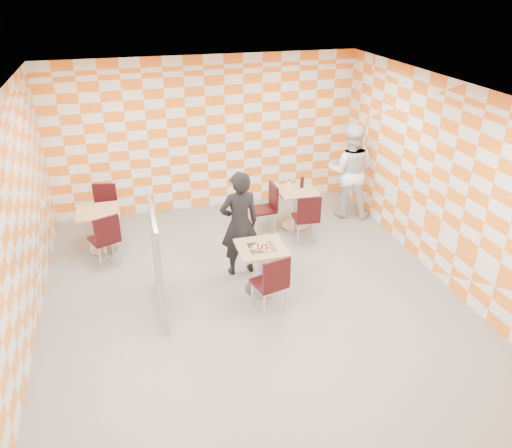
{
  "coord_description": "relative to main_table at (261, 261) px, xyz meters",
  "views": [
    {
      "loc": [
        -1.55,
        -5.86,
        4.31
      ],
      "look_at": [
        0.1,
        0.2,
        1.15
      ],
      "focal_mm": 35.0,
      "sensor_mm": 36.0,
      "label": 1
    }
  ],
  "objects": [
    {
      "name": "chair_empty_far",
      "position": [
        -2.23,
        2.58,
        0.04
      ],
      "size": [
        0.5,
        0.51,
        0.92
      ],
      "color": "black",
      "rests_on": "ground"
    },
    {
      "name": "pizza_on_foil",
      "position": [
        -0.0,
        -0.02,
        0.26
      ],
      "size": [
        0.4,
        0.4,
        0.04
      ],
      "color": "silver",
      "rests_on": "main_table"
    },
    {
      "name": "man_dark",
      "position": [
        -0.19,
        0.6,
        0.35
      ],
      "size": [
        0.66,
        0.46,
        1.71
      ],
      "primitive_type": "imported",
      "rotation": [
        0.0,
        0.0,
        3.22
      ],
      "color": "black",
      "rests_on": "ground"
    },
    {
      "name": "sport_bottle",
      "position": [
        1.07,
        1.96,
        0.33
      ],
      "size": [
        0.06,
        0.06,
        0.2
      ],
      "color": "white",
      "rests_on": "second_table"
    },
    {
      "name": "main_table",
      "position": [
        0.0,
        0.0,
        0.0
      ],
      "size": [
        0.7,
        0.7,
        0.75
      ],
      "color": "tan",
      "rests_on": "ground"
    },
    {
      "name": "empty_table",
      "position": [
        -2.32,
        1.91,
        0.0
      ],
      "size": [
        0.7,
        0.7,
        0.75
      ],
      "color": "tan",
      "rests_on": "ground"
    },
    {
      "name": "chair_empty_near",
      "position": [
        -2.22,
        1.34,
        0.04
      ],
      "size": [
        0.56,
        0.56,
        0.92
      ],
      "color": "black",
      "rests_on": "ground"
    },
    {
      "name": "man_white",
      "position": [
        2.36,
        2.11,
        0.41
      ],
      "size": [
        1.1,
        1.0,
        1.83
      ],
      "primitive_type": "imported",
      "rotation": [
        0.0,
        0.0,
        2.72
      ],
      "color": "white",
      "rests_on": "ground"
    },
    {
      "name": "chair_main_front",
      "position": [
        -0.01,
        -0.6,
        0.04
      ],
      "size": [
        0.51,
        0.52,
        0.92
      ],
      "color": "black",
      "rests_on": "ground"
    },
    {
      "name": "chair_second_front",
      "position": [
        1.17,
        1.23,
        0.04
      ],
      "size": [
        0.45,
        0.46,
        0.92
      ],
      "color": "black",
      "rests_on": "ground"
    },
    {
      "name": "chair_second_side",
      "position": [
        0.64,
        1.84,
        0.04
      ],
      "size": [
        0.45,
        0.44,
        0.92
      ],
      "color": "black",
      "rests_on": "ground"
    },
    {
      "name": "partition",
      "position": [
        -1.51,
        -0.04,
        0.28
      ],
      "size": [
        0.08,
        1.38,
        1.55
      ],
      "color": "white",
      "rests_on": "ground"
    },
    {
      "name": "second_table",
      "position": [
        1.2,
        1.88,
        0.0
      ],
      "size": [
        0.7,
        0.7,
        0.75
      ],
      "color": "tan",
      "rests_on": "ground"
    },
    {
      "name": "room_shell",
      "position": [
        -0.19,
        0.31,
        0.99
      ],
      "size": [
        7.0,
        7.0,
        7.0
      ],
      "color": "gray",
      "rests_on": "ground"
    },
    {
      "name": "soda_bottle",
      "position": [
        1.34,
        1.98,
        0.34
      ],
      "size": [
        0.07,
        0.07,
        0.23
      ],
      "color": "black",
      "rests_on": "second_table"
    }
  ]
}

